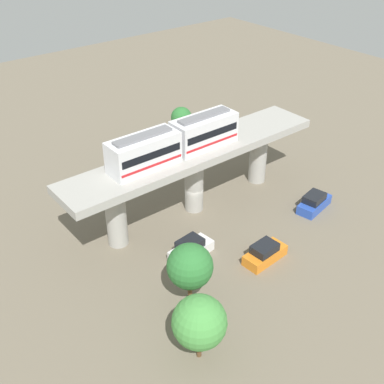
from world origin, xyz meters
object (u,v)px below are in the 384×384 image
tree_near_viaduct (190,266)px  train (175,141)px  tree_mid_lot (181,117)px  parked_car_blue (314,203)px  parked_car_white (191,249)px  parked_car_orange (265,253)px  tree_far_corner (199,322)px

tree_near_viaduct → train: bearing=-32.0°
train → tree_mid_lot: size_ratio=3.14×
train → parked_car_blue: size_ratio=3.03×
train → tree_mid_lot: train is taller
parked_car_blue → tree_mid_lot: bearing=-9.3°
parked_car_blue → tree_near_viaduct: tree_near_viaduct is taller
parked_car_blue → tree_near_viaduct: size_ratio=0.79×
parked_car_white → parked_car_orange: size_ratio=1.01×
parked_car_orange → tree_near_viaduct: tree_near_viaduct is taller
parked_car_orange → tree_mid_lot: tree_mid_lot is taller
train → tree_far_corner: bearing=148.1°
train → parked_car_orange: train is taller
train → tree_near_viaduct: (-10.27, 6.42, -4.63)m
parked_car_blue → tree_mid_lot: (21.60, 0.60, 2.20)m
parked_car_blue → tree_far_corner: bearing=97.4°
parked_car_orange → tree_far_corner: tree_far_corner is taller
parked_car_orange → tree_far_corner: (-4.44, 11.24, 2.66)m
tree_near_viaduct → tree_far_corner: size_ratio=1.06×
tree_mid_lot → parked_car_blue: bearing=-178.4°
parked_car_white → parked_car_blue: 14.75m
parked_car_blue → tree_mid_lot: size_ratio=1.03×
train → parked_car_blue: 16.19m
train → tree_near_viaduct: train is taller
parked_car_white → tree_near_viaduct: 6.65m
parked_car_orange → tree_near_viaduct: (0.05, 8.48, 3.08)m
parked_car_white → tree_far_corner: size_ratio=0.82×
tree_far_corner → tree_near_viaduct: bearing=-31.5°
parked_car_blue → tree_far_corner: size_ratio=0.84×
parked_car_orange → tree_near_viaduct: size_ratio=0.76×
train → parked_car_blue: bearing=-123.2°
parked_car_blue → tree_mid_lot: tree_mid_lot is taller
train → parked_car_orange: size_ratio=3.14×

